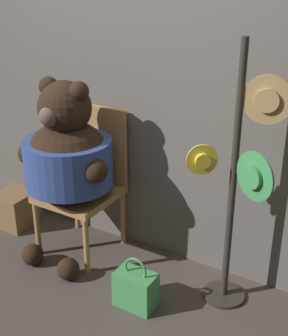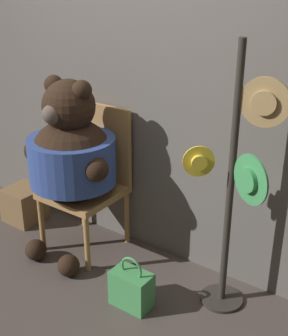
{
  "view_description": "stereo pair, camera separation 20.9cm",
  "coord_description": "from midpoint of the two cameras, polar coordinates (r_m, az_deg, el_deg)",
  "views": [
    {
      "loc": [
        1.77,
        -2.01,
        2.04
      ],
      "look_at": [
        0.34,
        0.36,
        0.82
      ],
      "focal_mm": 50.0,
      "sensor_mm": 36.0,
      "label": 1
    },
    {
      "loc": [
        1.95,
        -1.89,
        2.04
      ],
      "look_at": [
        0.34,
        0.36,
        0.82
      ],
      "focal_mm": 50.0,
      "sensor_mm": 36.0,
      "label": 2
    }
  ],
  "objects": [
    {
      "name": "hat_display_rack",
      "position": [
        2.77,
        13.29,
        -2.4
      ],
      "size": [
        0.52,
        0.32,
        1.69
      ],
      "color": "#332D28",
      "rests_on": "ground_plane"
    },
    {
      "name": "chair",
      "position": [
        3.53,
        -4.76,
        -0.89
      ],
      "size": [
        0.52,
        0.52,
        1.09
      ],
      "color": "#B2844C",
      "rests_on": "ground_plane"
    },
    {
      "name": "handbag_on_ground",
      "position": [
        3.08,
        0.48,
        -14.5
      ],
      "size": [
        0.26,
        0.16,
        0.36
      ],
      "color": "#479E56",
      "rests_on": "ground_plane"
    },
    {
      "name": "ground_plane",
      "position": [
        3.38,
        -6.58,
        -13.52
      ],
      "size": [
        14.0,
        14.0,
        0.0
      ],
      "primitive_type": "plane",
      "color": "#4C423D"
    },
    {
      "name": "wall_back",
      "position": [
        3.32,
        0.75,
        12.67
      ],
      "size": [
        8.0,
        0.1,
        2.8
      ],
      "color": "#66605B",
      "rests_on": "ground_plane"
    },
    {
      "name": "teddy_bear",
      "position": [
        3.32,
        -7.09,
        1.55
      ],
      "size": [
        0.75,
        0.67,
        1.34
      ],
      "color": "black",
      "rests_on": "ground_plane"
    },
    {
      "name": "wooden_crate",
      "position": [
        4.1,
        -12.96,
        -4.34
      ],
      "size": [
        0.29,
        0.29,
        0.29
      ],
      "color": "brown",
      "rests_on": "ground_plane"
    }
  ]
}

